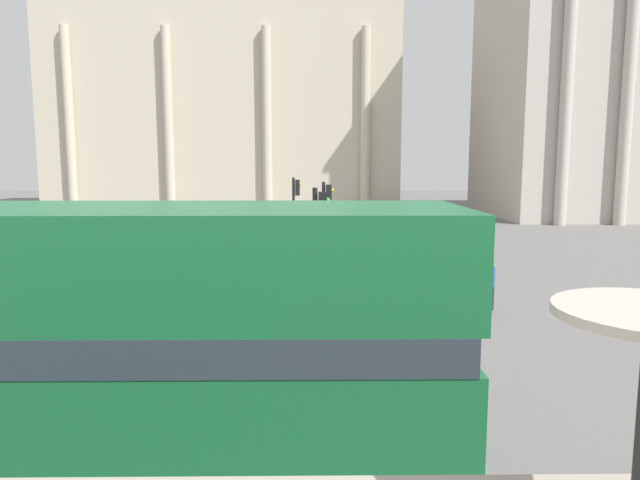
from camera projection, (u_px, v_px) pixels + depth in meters
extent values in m
cylinder|color=black|center=(346.00, 431.00, 8.94)|extent=(0.97, 0.22, 0.97)
cube|color=#196638|center=(68.00, 412.00, 7.52)|extent=(10.30, 2.55, 1.85)
cube|color=#2D3842|center=(63.00, 327.00, 7.36)|extent=(10.09, 2.57, 0.45)
cube|color=#196638|center=(59.00, 259.00, 7.25)|extent=(10.30, 2.55, 1.33)
cube|color=beige|center=(227.00, 111.00, 60.11)|extent=(35.21, 11.41, 20.55)
cube|color=#B7AD93|center=(225.00, 6.00, 58.73)|extent=(35.81, 12.01, 0.50)
cylinder|color=beige|center=(69.00, 121.00, 54.05)|extent=(0.90, 0.90, 17.47)
cylinder|color=beige|center=(168.00, 121.00, 54.16)|extent=(0.90, 0.90, 17.47)
cylinder|color=beige|center=(267.00, 121.00, 54.27)|extent=(0.90, 0.90, 17.47)
cylinder|color=beige|center=(365.00, 121.00, 54.38)|extent=(0.90, 0.90, 17.47)
cylinder|color=#BCB2A8|center=(567.00, 86.00, 42.47)|extent=(0.90, 0.90, 20.96)
cylinder|color=#BCB2A8|center=(628.00, 86.00, 42.52)|extent=(0.90, 0.90, 20.96)
cylinder|color=black|center=(315.00, 273.00, 13.71)|extent=(0.12, 0.12, 4.10)
cube|color=black|center=(323.00, 207.00, 13.50)|extent=(0.20, 0.24, 0.70)
sphere|color=green|center=(327.00, 200.00, 13.48)|extent=(0.14, 0.14, 0.14)
cylinder|color=black|center=(324.00, 239.00, 20.03)|extent=(0.12, 0.12, 4.05)
cube|color=black|center=(329.00, 195.00, 19.83)|extent=(0.20, 0.24, 0.70)
sphere|color=gold|center=(332.00, 190.00, 19.81)|extent=(0.14, 0.14, 0.14)
cylinder|color=black|center=(294.00, 223.00, 25.59)|extent=(0.12, 0.12, 4.07)
cube|color=black|center=(297.00, 188.00, 25.38)|extent=(0.20, 0.24, 0.70)
sphere|color=gold|center=(300.00, 184.00, 25.36)|extent=(0.14, 0.14, 0.14)
cylinder|color=black|center=(426.00, 284.00, 20.84)|extent=(0.60, 0.18, 0.60)
cylinder|color=black|center=(436.00, 295.00, 19.10)|extent=(0.60, 0.18, 0.60)
cylinder|color=black|center=(350.00, 284.00, 20.80)|extent=(0.60, 0.18, 0.60)
cylinder|color=black|center=(353.00, 295.00, 19.07)|extent=(0.60, 0.18, 0.60)
cube|color=#B2B5BA|center=(391.00, 282.00, 19.92)|extent=(4.20, 1.75, 0.55)
cube|color=#2D3842|center=(386.00, 267.00, 19.84)|extent=(1.89, 1.61, 0.50)
cylinder|color=#282B33|center=(486.00, 269.00, 23.06)|extent=(0.14, 0.14, 0.85)
cylinder|color=#282B33|center=(490.00, 269.00, 23.06)|extent=(0.14, 0.14, 0.85)
cylinder|color=silver|center=(489.00, 251.00, 22.96)|extent=(0.32, 0.32, 0.67)
sphere|color=tan|center=(489.00, 240.00, 22.90)|extent=(0.23, 0.23, 0.23)
cylinder|color=#282B33|center=(486.00, 298.00, 18.27)|extent=(0.14, 0.14, 0.78)
cylinder|color=#282B33|center=(492.00, 298.00, 18.27)|extent=(0.14, 0.14, 0.78)
cylinder|color=#284799|center=(490.00, 277.00, 18.18)|extent=(0.32, 0.32, 0.62)
sphere|color=tan|center=(490.00, 264.00, 18.12)|extent=(0.21, 0.21, 0.21)
cylinder|color=#282B33|center=(241.00, 271.00, 22.85)|extent=(0.14, 0.14, 0.83)
cylinder|color=#282B33|center=(246.00, 271.00, 22.85)|extent=(0.14, 0.14, 0.83)
cylinder|color=#606638|center=(243.00, 252.00, 22.76)|extent=(0.32, 0.32, 0.65)
sphere|color=tan|center=(243.00, 242.00, 22.70)|extent=(0.22, 0.22, 0.22)
cylinder|color=#282B33|center=(150.00, 340.00, 13.75)|extent=(0.14, 0.14, 0.86)
cylinder|color=#282B33|center=(157.00, 340.00, 13.75)|extent=(0.14, 0.14, 0.86)
cylinder|color=black|center=(152.00, 309.00, 13.65)|extent=(0.32, 0.32, 0.68)
sphere|color=tan|center=(152.00, 291.00, 13.59)|extent=(0.23, 0.23, 0.23)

